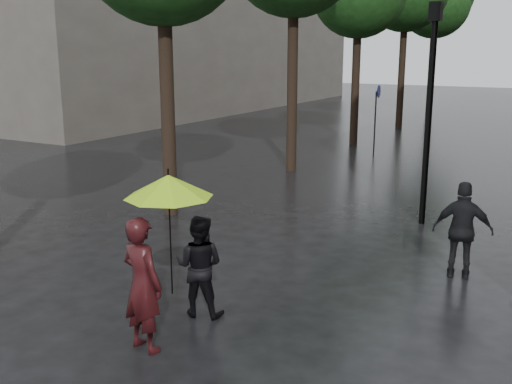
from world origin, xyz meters
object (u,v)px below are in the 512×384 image
Objects in this scene: person_black at (199,266)px; lamp_post at (430,93)px; person_burgundy at (142,284)px; pedestrian_walking at (463,230)px.

person_black is 6.87m from lamp_post.
lamp_post reaches higher than person_black.
person_burgundy is at bearing 73.28° from person_black.
person_black is at bearing -80.77° from person_burgundy.
pedestrian_walking is 0.35× the size of lamp_post.
person_burgundy reaches higher than pedestrian_walking.
lamp_post reaches higher than person_burgundy.
person_burgundy is at bearing 46.21° from pedestrian_walking.
lamp_post reaches higher than pedestrian_walking.
person_burgundy is 1.22m from person_black.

